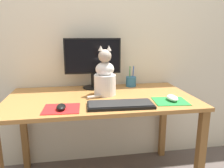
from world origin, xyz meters
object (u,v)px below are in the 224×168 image
(keyboard, at_px, (120,105))
(computer_mouse_right, at_px, (172,98))
(computer_mouse_left, at_px, (61,107))
(pen_cup, at_px, (131,81))
(cat, at_px, (105,77))
(monitor, at_px, (93,60))

(keyboard, distance_m, computer_mouse_right, 0.37)
(keyboard, relative_size, computer_mouse_right, 3.65)
(computer_mouse_left, bearing_deg, pen_cup, 42.50)
(cat, bearing_deg, computer_mouse_left, -134.06)
(computer_mouse_right, bearing_deg, keyboard, -172.30)
(keyboard, height_order, pen_cup, pen_cup)
(computer_mouse_right, xyz_separation_m, pen_cup, (-0.17, 0.45, 0.02))
(computer_mouse_left, xyz_separation_m, cat, (0.30, 0.28, 0.11))
(monitor, bearing_deg, cat, -72.47)
(computer_mouse_left, xyz_separation_m, computer_mouse_right, (0.72, 0.06, 0.00))
(keyboard, distance_m, pen_cup, 0.54)
(computer_mouse_right, bearing_deg, computer_mouse_left, -175.53)
(cat, distance_m, pen_cup, 0.35)
(keyboard, height_order, cat, cat)
(pen_cup, bearing_deg, computer_mouse_left, -137.50)
(computer_mouse_left, distance_m, pen_cup, 0.75)
(monitor, relative_size, keyboard, 1.09)
(monitor, bearing_deg, computer_mouse_right, -41.94)
(monitor, xyz_separation_m, pen_cup, (0.32, 0.01, -0.19))
(monitor, bearing_deg, pen_cup, 1.65)
(monitor, height_order, cat, monitor)
(cat, bearing_deg, pen_cup, 43.92)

